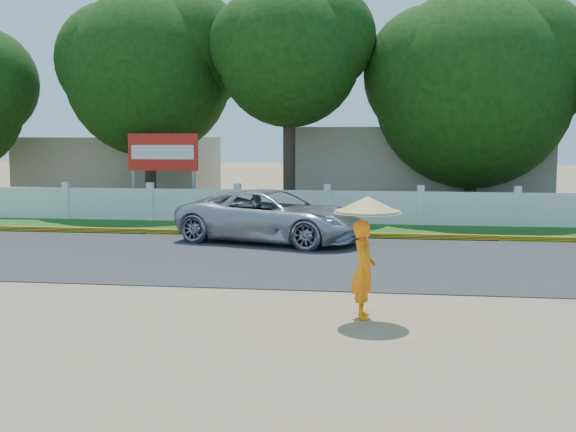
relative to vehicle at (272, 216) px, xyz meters
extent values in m
plane|color=#9E8460|center=(1.14, -6.99, -0.71)|extent=(120.00, 120.00, 0.00)
cube|color=#38383A|center=(1.14, -2.49, -0.70)|extent=(60.00, 7.00, 0.02)
cube|color=#2D601E|center=(1.14, 2.76, -0.70)|extent=(60.00, 3.50, 0.03)
cube|color=yellow|center=(1.14, 1.06, -0.63)|extent=(40.00, 0.18, 0.16)
cube|color=silver|center=(1.14, 4.21, -0.16)|extent=(40.00, 0.10, 1.10)
cube|color=#B7AD99|center=(4.14, 11.01, 0.89)|extent=(10.00, 6.00, 3.20)
cube|color=#B7AD99|center=(-8.86, 12.01, 0.69)|extent=(8.00, 5.00, 2.80)
imported|color=#ADAFB6|center=(0.00, 0.00, 0.00)|extent=(5.60, 3.73, 1.43)
imported|color=orange|center=(2.75, -7.81, 0.07)|extent=(0.46, 0.62, 1.57)
cylinder|color=gray|center=(2.80, -7.81, 0.68)|extent=(0.02, 0.02, 1.02)
cone|color=tan|center=(2.80, -7.81, 1.11)|extent=(1.08, 1.08, 0.26)
cylinder|color=gray|center=(-5.84, 5.31, 0.29)|extent=(0.12, 0.12, 2.00)
cylinder|color=gray|center=(-3.64, 5.31, 0.29)|extent=(0.12, 0.12, 2.00)
cube|color=red|center=(-4.74, 5.31, 1.59)|extent=(2.50, 0.12, 1.30)
cube|color=silver|center=(-4.74, 5.25, 1.59)|extent=(2.25, 0.02, 0.49)
cylinder|color=#473828|center=(6.04, 7.69, 0.57)|extent=(0.44, 0.44, 2.56)
sphere|color=#1C4B11|center=(6.04, 7.69, 3.80)|extent=(7.10, 7.10, 7.10)
cylinder|color=#473828|center=(-6.05, 7.79, 1.03)|extent=(0.44, 0.44, 3.48)
sphere|color=#1C4B11|center=(-6.05, 7.79, 4.52)|extent=(6.35, 6.35, 6.35)
cylinder|color=#473828|center=(-0.42, 6.42, 1.43)|extent=(0.44, 0.44, 4.29)
sphere|color=#1C4B11|center=(-0.42, 6.42, 4.97)|extent=(5.06, 5.06, 5.06)
camera|label=1|loc=(3.14, -19.17, 2.21)|focal=45.00mm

